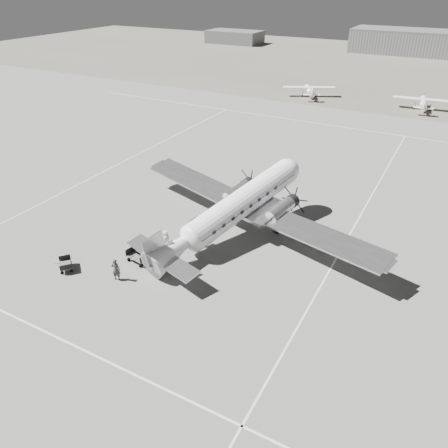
{
  "coord_description": "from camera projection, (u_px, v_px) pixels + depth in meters",
  "views": [
    {
      "loc": [
        18.18,
        -27.38,
        20.93
      ],
      "look_at": [
        2.7,
        1.13,
        2.2
      ],
      "focal_mm": 35.0,
      "sensor_mm": 36.0,
      "label": 1
    }
  ],
  "objects": [
    {
      "name": "light_plane_left",
      "position": [
        309.0,
        91.0,
        84.13
      ],
      "size": [
        12.68,
        11.81,
        2.1
      ],
      "primitive_type": null,
      "rotation": [
        0.0,
        0.0,
        0.46
      ],
      "color": "white",
      "rests_on": "ground"
    },
    {
      "name": "passenger",
      "position": [
        166.0,
        239.0,
        37.79
      ],
      "size": [
        0.84,
        1.01,
        1.76
      ],
      "primitive_type": "imported",
      "rotation": [
        0.0,
        0.0,
        1.95
      ],
      "color": "silver",
      "rests_on": "ground"
    },
    {
      "name": "ramp_agent",
      "position": [
        162.0,
        243.0,
        37.55
      ],
      "size": [
        0.77,
        0.88,
        1.53
      ],
      "primitive_type": "imported",
      "rotation": [
        0.0,
        0.0,
        1.27
      ],
      "color": "#ACABA9",
      "rests_on": "ground"
    },
    {
      "name": "baggage_cart_far",
      "position": [
        66.0,
        265.0,
        35.28
      ],
      "size": [
        1.92,
        1.87,
        0.89
      ],
      "primitive_type": null,
      "rotation": [
        0.0,
        0.0,
        -0.71
      ],
      "color": "#515151",
      "rests_on": "ground"
    },
    {
      "name": "taxi_line_horizon",
      "position": [
        326.0,
        125.0,
        69.26
      ],
      "size": [
        90.0,
        0.15,
        0.01
      ],
      "primitive_type": "cube",
      "color": "silver",
      "rests_on": "ground"
    },
    {
      "name": "ground",
      "position": [
        191.0,
        244.0,
        38.81
      ],
      "size": [
        260.0,
        260.0,
        0.0
      ],
      "primitive_type": "plane",
      "color": "slate",
      "rests_on": "ground"
    },
    {
      "name": "grass_infield",
      "position": [
        390.0,
        67.0,
        111.12
      ],
      "size": [
        260.0,
        90.0,
        0.01
      ],
      "primitive_type": "cube",
      "color": "#5F5D50",
      "rests_on": "ground"
    },
    {
      "name": "light_plane_right",
      "position": [
        423.0,
        104.0,
        76.02
      ],
      "size": [
        11.29,
        9.59,
        2.15
      ],
      "primitive_type": null,
      "rotation": [
        0.0,
        0.0,
        0.12
      ],
      "color": "white",
      "rests_on": "ground"
    },
    {
      "name": "dc3_airliner",
      "position": [
        235.0,
        210.0,
        38.76
      ],
      "size": [
        32.26,
        26.53,
        5.31
      ],
      "primitive_type": null,
      "rotation": [
        0.0,
        0.0,
        -0.29
      ],
      "color": "silver",
      "rests_on": "ground"
    },
    {
      "name": "hangar_main",
      "position": [
        426.0,
        43.0,
        126.44
      ],
      "size": [
        42.0,
        14.0,
        6.6
      ],
      "color": "slate",
      "rests_on": "ground"
    },
    {
      "name": "taxi_line_near",
      "position": [
        76.0,
        346.0,
        28.15
      ],
      "size": [
        60.0,
        0.15,
        0.01
      ],
      "primitive_type": "cube",
      "color": "silver",
      "rests_on": "ground"
    },
    {
      "name": "ground_crew",
      "position": [
        116.0,
        269.0,
        33.84
      ],
      "size": [
        0.8,
        0.64,
        1.9
      ],
      "primitive_type": "imported",
      "rotation": [
        0.0,
        0.0,
        3.45
      ],
      "color": "#323232",
      "rests_on": "ground"
    },
    {
      "name": "shed_secondary",
      "position": [
        235.0,
        37.0,
        148.07
      ],
      "size": [
        18.0,
        10.0,
        4.0
      ],
      "primitive_type": "cube",
      "color": "#515151",
      "rests_on": "ground"
    },
    {
      "name": "taxi_line_right",
      "position": [
        322.0,
        283.0,
        33.85
      ],
      "size": [
        0.15,
        80.0,
        0.01
      ],
      "primitive_type": "cube",
      "color": "silver",
      "rests_on": "ground"
    },
    {
      "name": "baggage_cart_near",
      "position": [
        138.0,
        256.0,
        36.14
      ],
      "size": [
        2.09,
        1.64,
        1.07
      ],
      "primitive_type": null,
      "rotation": [
        0.0,
        0.0,
        -0.17
      ],
      "color": "#515151",
      "rests_on": "ground"
    },
    {
      "name": "taxi_line_left",
      "position": [
        111.0,
        168.0,
        53.86
      ],
      "size": [
        0.15,
        60.0,
        0.01
      ],
      "primitive_type": "cube",
      "color": "silver",
      "rests_on": "ground"
    }
  ]
}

